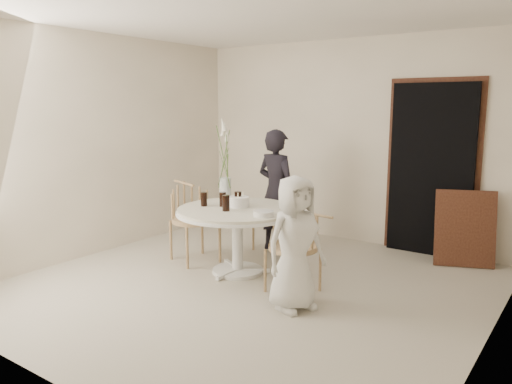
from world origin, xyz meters
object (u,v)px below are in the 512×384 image
Objects in this scene: table at (237,218)px; flower_vase at (225,171)px; chair_far at (282,207)px; chair_right at (303,241)px; girl at (277,191)px; birthday_cake at (239,202)px; chair_left at (189,210)px; boy at (295,243)px.

flower_vase is (-0.43, 0.34, 0.45)m from table.
chair_far is 1.02× the size of chair_right.
girl is 1.60× the size of flower_vase.
girl is at bearing -129.95° from chair_right.
girl is 0.77m from flower_vase.
flower_vase reaches higher than chair_far.
table is 0.71m from flower_vase.
birthday_cake is at bearing -72.21° from chair_far.
chair_right is 1.71m from chair_left.
chair_far is at bearing -133.02° from chair_right.
birthday_cake is 0.24× the size of flower_vase.
chair_far reaches higher than chair_right.
flower_vase reaches higher than chair_right.
flower_vase reaches higher than chair_left.
table is 1.43× the size of chair_left.
table is 1.55× the size of chair_far.
chair_right is 3.65× the size of birthday_cake.
boy is at bearing -29.58° from flower_vase.
table is 1.14m from boy.
chair_right is at bearing 139.55° from girl.
chair_far is 0.70× the size of boy.
chair_left is 0.77m from birthday_cake.
girl reaches higher than birthday_cake.
girl reaches higher than boy.
girl reaches higher than chair_far.
chair_left is 0.60× the size of girl.
flower_vase reaches higher than girl.
flower_vase is at bearing -100.67° from chair_far.
birthday_cake is (-0.95, 0.23, 0.24)m from chair_right.
chair_far is 1.91m from boy.
boy is (1.81, -0.57, 0.01)m from chair_left.
chair_left is 0.96× the size of flower_vase.
flower_vase is (-0.35, -0.72, 0.51)m from chair_far.
girl reaches higher than table.
flower_vase is (-0.32, -0.63, 0.30)m from girl.
flower_vase reaches higher than table.
boy is 1.74m from flower_vase.
chair_far is (-0.09, 1.06, -0.06)m from table.
chair_left is (-1.70, 0.24, 0.06)m from chair_right.
birthday_cake is at bearing -96.17° from chair_right.
table is 1.08× the size of boy.
chair_far is 3.72× the size of birthday_cake.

